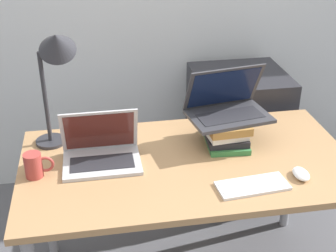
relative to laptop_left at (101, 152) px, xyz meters
name	(u,v)px	position (x,y,z in m)	size (l,w,h in m)	color
desk	(187,175)	(0.37, -0.06, -0.12)	(1.46, 0.79, 0.73)	#9E754C
laptop_left	(101,152)	(0.00, 0.00, 0.00)	(0.33, 0.24, 0.24)	#B2B2B7
book_stack	(224,130)	(0.57, 0.07, 0.02)	(0.21, 0.27, 0.13)	#33753D
laptop_on_books	(227,106)	(0.59, 0.09, 0.13)	(0.40, 0.30, 0.23)	#333338
wireless_keyboard	(253,186)	(0.59, -0.30, -0.04)	(0.30, 0.15, 0.01)	silver
mouse	(301,174)	(0.81, -0.27, -0.03)	(0.06, 0.10, 0.03)	white
mug	(35,165)	(-0.28, -0.07, 0.01)	(0.12, 0.07, 0.11)	#9E3833
desk_lamp	(55,56)	(-0.16, 0.17, 0.39)	(0.23, 0.20, 0.58)	#28282D
mini_fridge	(236,136)	(0.84, 0.65, -0.36)	(0.54, 0.51, 0.83)	#232328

